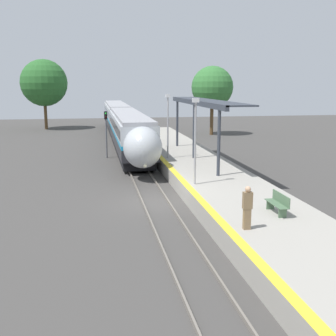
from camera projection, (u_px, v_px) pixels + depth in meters
name	position (u px, v px, depth m)	size (l,w,h in m)	color
ground_plane	(155.00, 203.00, 23.55)	(120.00, 120.00, 0.00)	#423F3D
rail_left	(142.00, 202.00, 23.42)	(0.08, 90.00, 0.15)	slate
rail_right	(168.00, 201.00, 23.66)	(0.08, 90.00, 0.15)	slate
train	(122.00, 122.00, 47.78)	(2.79, 42.77, 3.87)	black
platform_right	(226.00, 191.00, 24.17)	(5.02, 64.00, 0.94)	#9E998E
platform_bench	(278.00, 203.00, 18.46)	(0.44, 1.69, 0.89)	#4C6B4C
person_waiting	(247.00, 207.00, 16.34)	(0.36, 0.23, 1.74)	#7F6647
railway_signal	(106.00, 129.00, 37.27)	(0.28, 0.28, 4.15)	#59595E
lamppost_near	(195.00, 135.00, 23.37)	(0.36, 0.20, 4.84)	#9E9EA3
lamppost_mid	(168.00, 121.00, 31.81)	(0.36, 0.20, 4.84)	#9E9EA3
station_canopy	(202.00, 104.00, 31.67)	(2.02, 15.94, 4.41)	#333842
background_tree_left	(44.00, 83.00, 60.21)	(6.66, 6.66, 9.99)	brown
background_tree_right	(212.00, 87.00, 53.63)	(5.32, 5.32, 8.77)	brown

